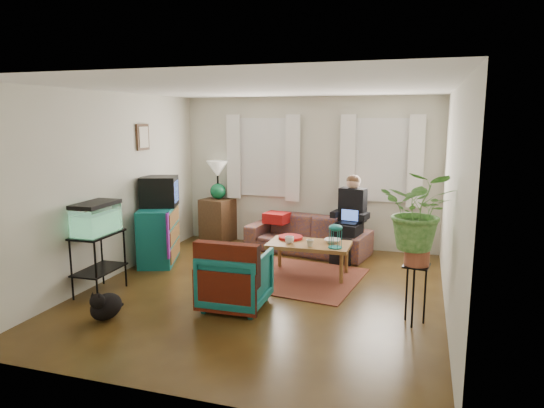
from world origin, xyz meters
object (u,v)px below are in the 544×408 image
(armchair, at_px, (236,276))
(plant_stand, at_px, (415,295))
(dresser, at_px, (158,235))
(coffee_table, at_px, (309,259))
(side_table, at_px, (219,220))
(sofa, at_px, (308,229))
(aquarium_stand, at_px, (99,264))

(armchair, bearing_deg, plant_stand, -177.73)
(dresser, distance_m, plant_stand, 4.09)
(armchair, height_order, plant_stand, armchair)
(coffee_table, height_order, plant_stand, plant_stand)
(dresser, relative_size, plant_stand, 1.44)
(armchair, distance_m, coffee_table, 1.53)
(dresser, relative_size, coffee_table, 0.84)
(dresser, distance_m, coffee_table, 2.41)
(side_table, bearing_deg, sofa, -9.87)
(side_table, distance_m, plant_stand, 4.52)
(side_table, distance_m, dresser, 1.60)
(plant_stand, bearing_deg, coffee_table, 138.95)
(sofa, height_order, coffee_table, sofa)
(armchair, bearing_deg, sofa, -96.93)
(aquarium_stand, bearing_deg, coffee_table, 30.64)
(coffee_table, bearing_deg, dresser, -179.31)
(sofa, relative_size, aquarium_stand, 2.60)
(armchair, bearing_deg, coffee_table, -113.03)
(sofa, relative_size, coffee_table, 1.77)
(aquarium_stand, xyz_separation_m, coffee_table, (2.42, 1.51, -0.16))
(sofa, xyz_separation_m, coffee_table, (0.30, -1.20, -0.16))
(dresser, bearing_deg, armchair, -56.12)
(side_table, height_order, armchair, side_table)
(armchair, xyz_separation_m, plant_stand, (2.06, 0.12, -0.04))
(coffee_table, xyz_separation_m, plant_stand, (1.49, -1.29, 0.10))
(sofa, bearing_deg, armchair, -84.97)
(sofa, height_order, armchair, sofa)
(dresser, bearing_deg, side_table, 58.13)
(aquarium_stand, distance_m, coffee_table, 2.85)
(side_table, height_order, plant_stand, side_table)
(side_table, bearing_deg, plant_stand, -38.27)
(dresser, bearing_deg, aquarium_stand, -109.97)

